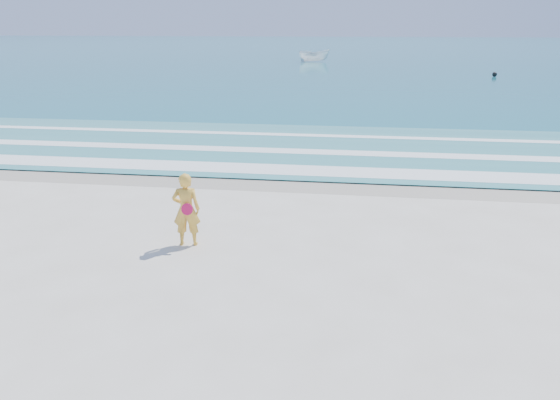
# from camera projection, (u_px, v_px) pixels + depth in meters

# --- Properties ---
(ground) EXTENTS (400.00, 400.00, 0.00)m
(ground) POSITION_uv_depth(u_px,v_px,m) (222.00, 327.00, 9.28)
(ground) COLOR silver
(ground) RESTS_ON ground
(wet_sand) EXTENTS (400.00, 2.40, 0.00)m
(wet_sand) POSITION_uv_depth(u_px,v_px,m) (288.00, 182.00, 17.75)
(wet_sand) COLOR #B2A893
(wet_sand) RESTS_ON ground
(ocean) EXTENTS (400.00, 190.00, 0.04)m
(ocean) POSITION_uv_depth(u_px,v_px,m) (349.00, 49.00, 108.12)
(ocean) COLOR #19727F
(ocean) RESTS_ON ground
(shallow) EXTENTS (400.00, 10.00, 0.01)m
(shallow) POSITION_uv_depth(u_px,v_px,m) (304.00, 147.00, 22.45)
(shallow) COLOR #59B7AD
(shallow) RESTS_ON ocean
(foam_near) EXTENTS (400.00, 1.40, 0.01)m
(foam_near) POSITION_uv_depth(u_px,v_px,m) (293.00, 170.00, 18.96)
(foam_near) COLOR white
(foam_near) RESTS_ON shallow
(foam_mid) EXTENTS (400.00, 0.90, 0.01)m
(foam_mid) POSITION_uv_depth(u_px,v_px,m) (302.00, 151.00, 21.69)
(foam_mid) COLOR white
(foam_mid) RESTS_ON shallow
(foam_far) EXTENTS (400.00, 0.60, 0.01)m
(foam_far) POSITION_uv_depth(u_px,v_px,m) (309.00, 135.00, 24.80)
(foam_far) COLOR white
(foam_far) RESTS_ON shallow
(boat) EXTENTS (4.19, 2.12, 1.55)m
(boat) POSITION_uv_depth(u_px,v_px,m) (314.00, 56.00, 71.36)
(boat) COLOR white
(boat) RESTS_ON ocean
(buoy) EXTENTS (0.45, 0.45, 0.45)m
(buoy) POSITION_uv_depth(u_px,v_px,m) (495.00, 74.00, 51.68)
(buoy) COLOR black
(buoy) RESTS_ON ocean
(woman) EXTENTS (0.69, 0.51, 1.72)m
(woman) POSITION_uv_depth(u_px,v_px,m) (186.00, 210.00, 12.46)
(woman) COLOR gold
(woman) RESTS_ON ground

